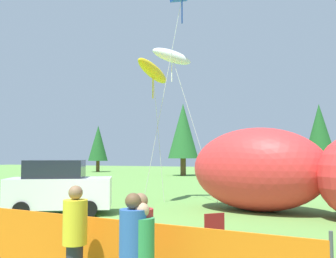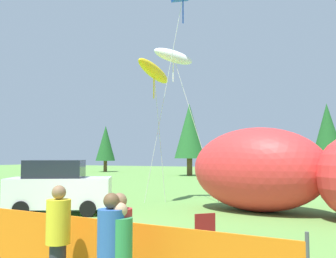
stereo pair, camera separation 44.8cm
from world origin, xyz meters
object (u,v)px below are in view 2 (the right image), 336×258
Objects in this scene: spectator_in_green_shirt at (120,256)px; kite_blue_box at (182,2)px; spectator_in_blue_shirt at (111,251)px; kite_white_ghost at (173,57)px; parked_car at (59,187)px; spectator_in_grey_shirt at (119,249)px; inflatable_cat at (283,173)px; folding_chair at (202,230)px; spectator_in_yellow_shirt at (58,236)px; kite_yellow_hero at (154,72)px.

spectator_in_green_shirt is 15.33m from kite_blue_box.
spectator_in_blue_shirt is 14.77m from kite_white_ghost.
spectator_in_grey_shirt is at bearing -73.12° from parked_car.
kite_blue_box is at bearing 106.21° from spectator_in_green_shirt.
spectator_in_green_shirt is at bearing -81.04° from inflatable_cat.
spectator_in_blue_shirt is at bearing -72.11° from kite_white_ghost.
inflatable_cat reaches higher than folding_chair.
parked_car is at bearing -124.57° from kite_blue_box.
parked_car is at bearing 128.61° from spectator_in_yellow_shirt.
folding_chair is 0.55× the size of spectator_in_blue_shirt.
inflatable_cat reaches higher than spectator_in_green_shirt.
folding_chair is at bearing -83.98° from inflatable_cat.
parked_car is 9.89m from spectator_in_blue_shirt.
kite_white_ghost reaches higher than folding_chair.
kite_white_ghost is at bearing 138.25° from kite_blue_box.
inflatable_cat is 10.62m from spectator_in_blue_shirt.
parked_car is 2.42× the size of spectator_in_blue_shirt.
kite_white_ghost reaches higher than spectator_in_grey_shirt.
folding_chair is at bearing 89.20° from spectator_in_green_shirt.
folding_chair is 12.90m from kite_blue_box.
inflatable_cat is at bearing 83.11° from spectator_in_grey_shirt.
kite_white_ghost reaches higher than inflatable_cat.
kite_yellow_hero reaches higher than spectator_in_blue_shirt.
kite_white_ghost is at bearing -17.72° from folding_chair.
parked_car is at bearing 19.41° from folding_chair.
parked_car is at bearing 132.65° from spectator_in_blue_shirt.
spectator_in_yellow_shirt is 14.12m from kite_white_ghost.
kite_blue_box is (3.32, 4.81, 8.68)m from parked_car.
spectator_in_grey_shirt is at bearing 134.89° from folding_chair.
spectator_in_blue_shirt is 1.01× the size of spectator_in_grey_shirt.
inflatable_cat is at bearing -4.45° from parked_car.
spectator_in_yellow_shirt is at bearing -72.96° from kite_yellow_hero.
inflatable_cat is 10.44m from spectator_in_yellow_shirt.
inflatable_cat is 1.07× the size of kite_white_ghost.
spectator_in_grey_shirt reaches higher than spectator_in_green_shirt.
kite_yellow_hero reaches higher than spectator_in_green_shirt.
kite_white_ghost reaches higher than parked_car.
parked_car is at bearing -115.41° from kite_white_ghost.
parked_car is at bearing -142.54° from inflatable_cat.
spectator_in_blue_shirt is (-1.29, -10.52, -0.61)m from inflatable_cat.
folding_chair is 3.71m from spectator_in_blue_shirt.
spectator_in_grey_shirt is 0.25× the size of kite_yellow_hero.
kite_blue_box is at bearing 25.38° from kite_yellow_hero.
spectator_in_green_shirt is (-1.17, -10.47, -0.68)m from inflatable_cat.
spectator_in_grey_shirt is at bearing -74.00° from kite_blue_box.
spectator_in_blue_shirt is at bearing -74.35° from kite_blue_box.
folding_chair is 0.54× the size of spectator_in_yellow_shirt.
spectator_in_grey_shirt is 13.36m from kite_yellow_hero.
spectator_in_yellow_shirt is 0.26× the size of kite_yellow_hero.
spectator_in_blue_shirt is 13.47m from kite_yellow_hero.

